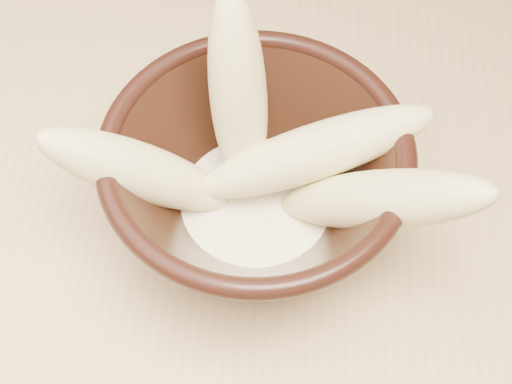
# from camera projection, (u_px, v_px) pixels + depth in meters

# --- Properties ---
(table) EXTENTS (1.20, 0.80, 0.75)m
(table) POSITION_uv_depth(u_px,v_px,m) (88.00, 152.00, 0.76)
(table) COLOR tan
(table) RESTS_ON ground
(bowl) EXTENTS (0.23, 0.23, 0.13)m
(bowl) POSITION_uv_depth(u_px,v_px,m) (256.00, 185.00, 0.55)
(bowl) COLOR black
(bowl) RESTS_ON table
(milk_puddle) EXTENTS (0.13, 0.13, 0.02)m
(milk_puddle) POSITION_uv_depth(u_px,v_px,m) (256.00, 205.00, 0.58)
(milk_puddle) COLOR #F3E4C3
(milk_puddle) RESTS_ON bowl
(banana_upright) EXTENTS (0.07, 0.10, 0.18)m
(banana_upright) POSITION_uv_depth(u_px,v_px,m) (238.00, 97.00, 0.53)
(banana_upright) COLOR #D7BD7F
(banana_upright) RESTS_ON bowl
(banana_left) EXTENTS (0.16, 0.07, 0.14)m
(banana_left) POSITION_uv_depth(u_px,v_px,m) (140.00, 171.00, 0.53)
(banana_left) COLOR #D7BD7F
(banana_left) RESTS_ON bowl
(banana_right) EXTENTS (0.17, 0.10, 0.15)m
(banana_right) POSITION_uv_depth(u_px,v_px,m) (378.00, 200.00, 0.51)
(banana_right) COLOR #D7BD7F
(banana_right) RESTS_ON bowl
(banana_across) EXTENTS (0.20, 0.09, 0.10)m
(banana_across) POSITION_uv_depth(u_px,v_px,m) (313.00, 153.00, 0.54)
(banana_across) COLOR #D7BD7F
(banana_across) RESTS_ON bowl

